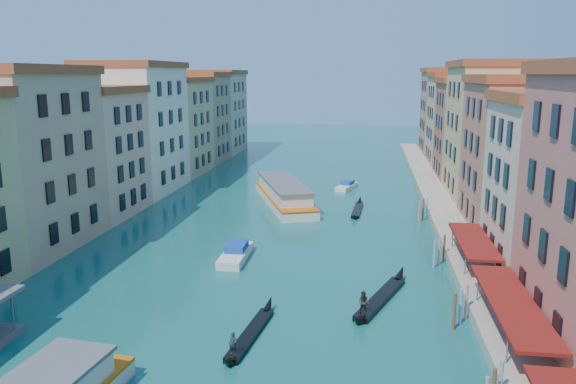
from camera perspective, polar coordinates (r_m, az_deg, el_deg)
name	(u,v)px	position (r m, az deg, el deg)	size (l,w,h in m)	color
left_bank_palazzos	(119,137)	(89.54, -16.79, 5.41)	(12.80, 128.40, 21.00)	#C8B48F
right_bank_palazzos	(502,142)	(83.53, 20.92, 4.73)	(12.80, 128.40, 21.00)	brown
quay	(439,205)	(83.70, 15.10, -1.31)	(4.00, 140.00, 1.00)	#9E967F
restaurant_awnings	(514,306)	(43.42, 21.94, -10.67)	(3.20, 44.55, 3.12)	maroon
mooring_poles_right	(455,295)	(48.71, 16.62, -9.96)	(1.44, 54.24, 3.20)	brown
vaporetto_far	(284,194)	(83.87, -0.42, -0.16)	(12.66, 22.97, 3.36)	silver
gondola_fore	(250,332)	(42.73, -3.84, -14.00)	(2.14, 11.23, 2.24)	black
gondola_right	(380,296)	(49.09, 9.32, -10.43)	(5.42, 12.63, 2.61)	black
gondola_far	(357,209)	(80.15, 7.07, -1.69)	(1.53, 11.45, 1.62)	black
motorboat_mid	(236,253)	(59.43, -5.32, -6.20)	(2.50, 7.62, 1.57)	silver
motorboat_far	(347,186)	(95.46, 6.01, 0.64)	(3.78, 6.53, 1.29)	silver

